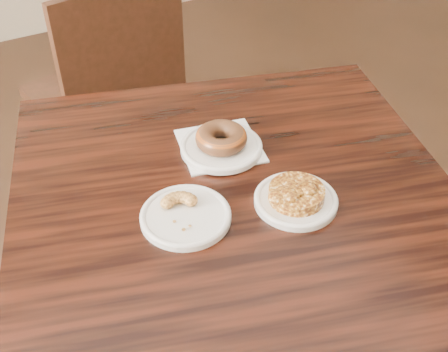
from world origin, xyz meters
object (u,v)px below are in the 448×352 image
chair_far (102,95)px  cruller_fragment (185,210)px  glazed_donut (221,138)px  cafe_table (233,308)px  apple_fritter (297,191)px

chair_far → cruller_fragment: bearing=71.5°
glazed_donut → cafe_table: bearing=-107.3°
chair_far → apple_fritter: (0.06, -1.05, 0.33)m
cafe_table → apple_fritter: size_ratio=6.09×
chair_far → apple_fritter: chair_far is taller
cafe_table → cruller_fragment: 0.42m
glazed_donut → cruller_fragment: bearing=-136.8°
cruller_fragment → glazed_donut: bearing=43.2°
cafe_table → glazed_donut: glazed_donut is taller
chair_far → glazed_donut: (0.01, -0.84, 0.34)m
cafe_table → cruller_fragment: size_ratio=9.89×
chair_far → glazed_donut: 0.90m
apple_fritter → cafe_table: bearing=134.3°
cafe_table → chair_far: (0.03, 0.97, 0.08)m
chair_far → glazed_donut: bearing=81.0°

